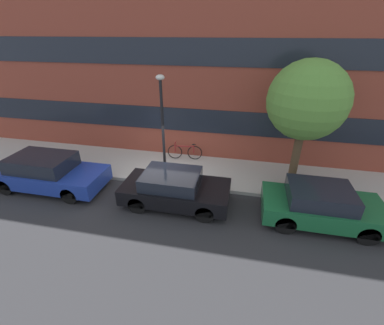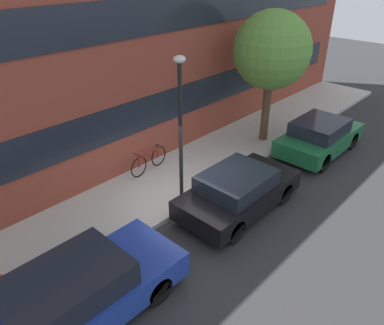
% 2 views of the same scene
% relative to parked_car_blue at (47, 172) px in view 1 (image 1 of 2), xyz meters
% --- Properties ---
extents(ground_plane, '(56.00, 56.00, 0.00)m').
position_rel_parked_car_blue_xyz_m(ground_plane, '(4.51, 1.05, -0.70)').
color(ground_plane, '#2B2B2D').
extents(sidewalk_strip, '(28.00, 2.83, 0.15)m').
position_rel_parked_car_blue_xyz_m(sidewalk_strip, '(4.51, 2.46, -0.63)').
color(sidewalk_strip, '#B2AFA8').
rests_on(sidewalk_strip, ground_plane).
extents(rowhouse_facade, '(28.00, 1.02, 8.99)m').
position_rel_parked_car_blue_xyz_m(rowhouse_facade, '(4.51, 4.32, 3.80)').
color(rowhouse_facade, brown).
rests_on(rowhouse_facade, ground_plane).
extents(parked_car_blue, '(4.54, 1.79, 1.41)m').
position_rel_parked_car_blue_xyz_m(parked_car_blue, '(0.00, 0.00, 0.00)').
color(parked_car_blue, '#1E3899').
rests_on(parked_car_blue, ground_plane).
extents(parked_car_black, '(3.87, 1.79, 1.27)m').
position_rel_parked_car_blue_xyz_m(parked_car_black, '(5.29, 0.00, -0.06)').
color(parked_car_black, black).
rests_on(parked_car_black, ground_plane).
extents(parked_car_green, '(3.80, 1.77, 1.32)m').
position_rel_parked_car_blue_xyz_m(parked_car_green, '(10.25, 0.00, -0.03)').
color(parked_car_green, '#195B33').
rests_on(parked_car_green, ground_plane).
extents(fire_hydrant, '(0.50, 0.28, 0.71)m').
position_rel_parked_car_blue_xyz_m(fire_hydrant, '(-0.80, 1.46, -0.20)').
color(fire_hydrant, red).
rests_on(fire_hydrant, sidewalk_strip).
extents(bicycle, '(1.67, 0.44, 0.81)m').
position_rel_parked_car_blue_xyz_m(bicycle, '(4.85, 3.39, -0.15)').
color(bicycle, black).
rests_on(bicycle, sidewalk_strip).
extents(street_tree, '(2.78, 2.78, 4.84)m').
position_rel_parked_car_blue_xyz_m(street_tree, '(9.60, 2.00, 2.87)').
color(street_tree, brown).
rests_on(street_tree, sidewalk_strip).
extents(lamp_post, '(0.32, 0.32, 4.23)m').
position_rel_parked_car_blue_xyz_m(lamp_post, '(4.46, 1.47, 2.09)').
color(lamp_post, black).
rests_on(lamp_post, sidewalk_strip).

